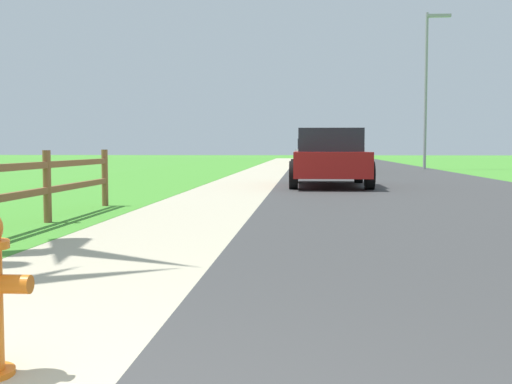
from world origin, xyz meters
name	(u,v)px	position (x,y,z in m)	size (l,w,h in m)	color
ground_plane	(286,173)	(0.00, 25.00, 0.00)	(120.00, 120.00, 0.00)	#45912E
road_asphalt	(367,171)	(3.50, 27.00, 0.00)	(7.00, 66.00, 0.01)	#393939
curb_concrete	(220,171)	(-3.00, 27.00, 0.00)	(6.00, 66.00, 0.01)	#B7AD91
grass_verge	(187,170)	(-4.50, 27.00, 0.01)	(5.00, 66.00, 0.00)	#45912E
parked_suv_red	(329,158)	(1.45, 15.88, 0.76)	(2.14, 4.87, 1.54)	maroon
parked_car_silver	(337,154)	(2.14, 26.07, 0.77)	(2.17, 4.49, 1.53)	#B7BABF
parked_car_white	(312,152)	(1.16, 36.68, 0.77)	(2.10, 4.58, 1.55)	white
parked_car_beige	(312,152)	(1.21, 44.50, 0.75)	(2.10, 4.46, 1.46)	#C6B793
street_lamp	(428,78)	(6.56, 29.60, 4.30)	(1.17, 0.20, 7.36)	gray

